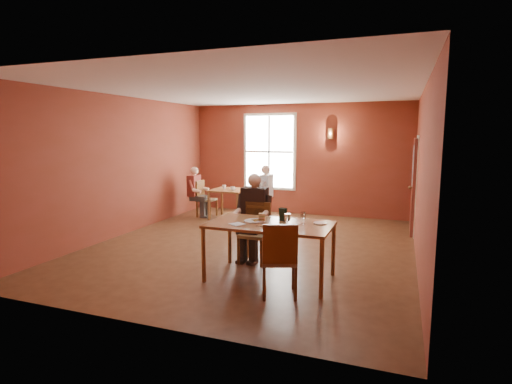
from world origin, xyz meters
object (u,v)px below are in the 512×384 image
(chair_diner_main, at_px, (254,233))
(diner_maroon, at_px, (206,193))
(second_table, at_px, (229,204))
(diner_main, at_px, (253,221))
(chair_diner_white, at_px, (252,200))
(main_table, at_px, (270,251))
(chair_empty, at_px, (279,258))
(diner_white, at_px, (254,194))
(chair_diner_maroon, at_px, (207,199))

(chair_diner_main, bearing_deg, diner_maroon, -51.16)
(second_table, height_order, diner_maroon, diner_maroon)
(diner_main, bearing_deg, chair_diner_white, -69.04)
(main_table, height_order, second_table, main_table)
(main_table, bearing_deg, diner_maroon, 128.63)
(chair_empty, xyz_separation_m, diner_maroon, (-3.37, 4.38, 0.13))
(diner_white, bearing_deg, main_table, -156.07)
(diner_main, bearing_deg, chair_diner_main, -90.00)
(main_table, relative_size, chair_diner_white, 1.78)
(diner_white, xyz_separation_m, diner_maroon, (-1.36, 0.00, -0.04))
(diner_main, distance_m, diner_white, 3.42)
(chair_diner_maroon, height_order, diner_maroon, diner_maroon)
(chair_diner_white, distance_m, diner_maroon, 1.34)
(chair_diner_white, bearing_deg, chair_diner_main, -158.86)
(chair_diner_main, relative_size, chair_empty, 0.99)
(chair_diner_main, distance_m, chair_diner_maroon, 4.06)
(main_table, relative_size, chair_empty, 1.78)
(diner_main, height_order, chair_diner_white, diner_main)
(chair_diner_maroon, bearing_deg, main_table, 38.35)
(chair_empty, relative_size, chair_diner_maroon, 1.07)
(second_table, xyz_separation_m, chair_diner_white, (0.65, 0.00, 0.13))
(diner_main, height_order, second_table, diner_main)
(second_table, bearing_deg, diner_white, 0.00)
(chair_empty, height_order, second_table, chair_empty)
(diner_main, xyz_separation_m, chair_diner_maroon, (-2.53, 3.21, -0.24))
(chair_empty, bearing_deg, diner_main, 105.23)
(diner_main, xyz_separation_m, diner_white, (-1.20, 3.21, -0.05))
(main_table, relative_size, diner_main, 1.26)
(chair_empty, distance_m, diner_white, 4.82)
(diner_main, bearing_deg, second_table, -59.64)
(chair_empty, bearing_deg, diner_maroon, 108.01)
(chair_diner_maroon, bearing_deg, diner_maroon, -90.00)
(main_table, distance_m, second_table, 4.51)
(chair_diner_main, bearing_deg, diner_white, -69.33)
(main_table, distance_m, chair_empty, 0.64)
(chair_diner_white, bearing_deg, second_table, 90.00)
(chair_empty, xyz_separation_m, second_table, (-2.69, 4.38, -0.13))
(chair_empty, height_order, diner_white, diner_white)
(chair_empty, distance_m, second_table, 5.14)
(main_table, xyz_separation_m, chair_diner_main, (-0.50, 0.65, 0.08))
(diner_main, height_order, chair_diner_maroon, diner_main)
(diner_main, height_order, diner_maroon, diner_main)
(chair_diner_main, height_order, chair_diner_white, chair_diner_white)
(chair_diner_main, distance_m, chair_empty, 1.45)
(chair_diner_white, bearing_deg, diner_main, -159.04)
(chair_empty, bearing_deg, second_table, 101.99)
(chair_empty, bearing_deg, chair_diner_maroon, 107.76)
(chair_diner_main, height_order, chair_diner_maroon, chair_diner_main)
(chair_empty, distance_m, diner_maroon, 5.53)
(chair_diner_white, bearing_deg, chair_diner_maroon, 90.00)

